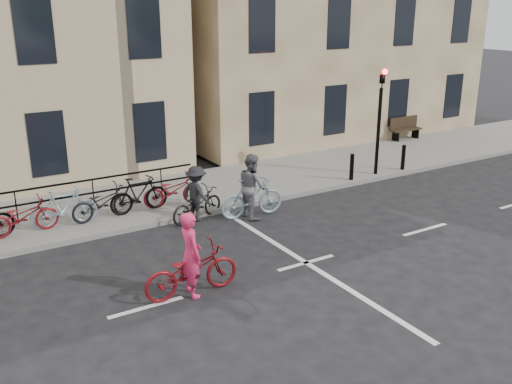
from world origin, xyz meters
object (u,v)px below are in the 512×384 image
traffic_light (380,109)px  cyclist_pink (191,267)px  cyclist_dark (197,199)px  cyclist_grey (252,192)px  bench (405,127)px

traffic_light → cyclist_pink: traffic_light is taller
cyclist_dark → cyclist_pink: bearing=136.4°
cyclist_grey → cyclist_dark: size_ratio=1.05×
traffic_light → cyclist_grey: size_ratio=1.98×
cyclist_grey → cyclist_pink: bearing=139.0°
cyclist_pink → cyclist_grey: (3.46, 3.29, 0.11)m
traffic_light → cyclist_grey: bearing=-169.8°
cyclist_grey → cyclist_dark: (-1.46, 0.59, -0.13)m
traffic_light → cyclist_dark: 7.41m
cyclist_dark → cyclist_grey: bearing=-128.2°
cyclist_grey → cyclist_dark: 1.58m
cyclist_grey → bench: bearing=-61.7°
bench → cyclist_dark: cyclist_dark is taller
cyclist_dark → traffic_light: bearing=-102.8°
bench → cyclist_grey: cyclist_grey is taller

